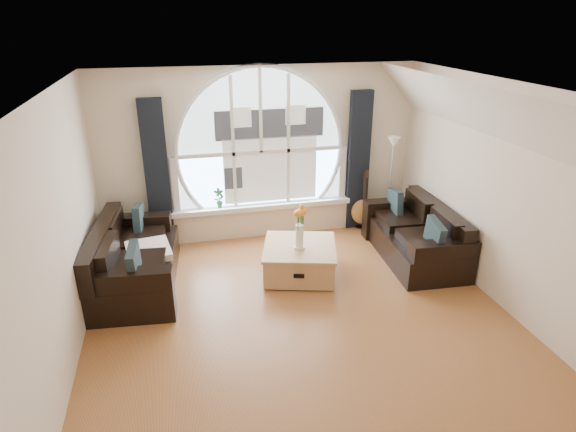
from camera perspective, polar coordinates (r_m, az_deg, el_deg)
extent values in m
cube|color=brown|center=(5.82, 2.12, -12.97)|extent=(5.00, 5.50, 0.01)
cube|color=silver|center=(4.78, 2.60, 14.32)|extent=(5.00, 5.50, 0.01)
cube|color=beige|center=(7.69, -3.24, 7.28)|extent=(5.00, 0.01, 2.70)
cube|color=beige|center=(3.02, 17.60, -21.36)|extent=(5.00, 0.01, 2.70)
cube|color=beige|center=(5.12, -25.73, -3.23)|extent=(0.01, 5.50, 2.70)
cube|color=beige|center=(6.27, 24.92, 1.49)|extent=(0.01, 5.50, 2.70)
cube|color=silver|center=(5.83, 24.18, 10.45)|extent=(0.92, 5.50, 0.72)
cube|color=silver|center=(7.59, -3.25, 9.22)|extent=(2.60, 0.06, 2.15)
cube|color=white|center=(7.86, -2.97, 1.18)|extent=(2.90, 0.22, 0.08)
cube|color=white|center=(7.56, -3.20, 9.17)|extent=(2.76, 0.08, 2.15)
cube|color=silver|center=(7.63, -2.08, 8.36)|extent=(1.70, 0.02, 1.50)
cube|color=black|center=(7.52, -15.15, 4.58)|extent=(0.35, 0.12, 2.30)
cube|color=black|center=(8.06, 8.28, 6.34)|extent=(0.35, 0.12, 2.30)
cube|color=black|center=(6.75, -17.53, -4.75)|extent=(1.15, 2.03, 0.86)
cube|color=black|center=(7.39, 14.69, -1.97)|extent=(1.03, 1.88, 0.81)
cube|color=tan|center=(6.77, 1.37, -5.05)|extent=(1.21, 1.21, 0.48)
cube|color=silver|center=(6.67, -16.10, -3.96)|extent=(0.63, 0.63, 0.10)
cube|color=white|center=(6.45, 1.38, -0.73)|extent=(0.24, 0.24, 0.70)
cube|color=#B2B2B2|center=(8.10, 11.91, 3.57)|extent=(0.24, 0.24, 1.60)
cube|color=olive|center=(8.18, 8.80, 1.98)|extent=(0.40, 0.31, 1.06)
imported|color=#1E6023|center=(7.70, -8.11, 2.11)|extent=(0.20, 0.16, 0.32)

